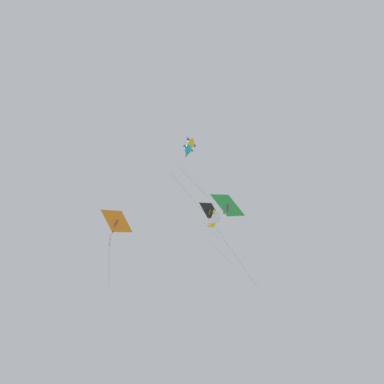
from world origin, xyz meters
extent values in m
ellipsoid|color=#1EB2C6|center=(5.81, -0.13, 32.24)|extent=(1.08, 0.94, 1.45)
cube|color=green|center=(5.97, -0.44, 32.39)|extent=(0.28, 0.49, 0.30)
cube|color=green|center=(5.72, 0.21, 32.39)|extent=(0.28, 0.49, 0.30)
cube|color=green|center=(5.61, -0.21, 31.47)|extent=(0.50, 0.23, 0.52)
sphere|color=black|center=(5.75, -0.35, 32.72)|extent=(0.16, 0.14, 0.13)
sphere|color=black|center=(5.62, -0.01, 32.72)|extent=(0.16, 0.14, 0.13)
cylinder|color=#47474C|center=(3.75, 0.43, 27.42)|extent=(1.30, 3.68, 7.88)
pyramid|color=black|center=(-4.20, 5.08, 35.47)|extent=(1.91, 2.69, 1.66)
cube|color=orange|center=(-4.39, 4.97, 35.31)|extent=(0.80, 0.49, 0.96)
cube|color=orange|center=(-3.99, 5.19, 36.17)|extent=(0.43, 0.64, 0.19)
cylinder|color=#47474C|center=(-4.43, 4.92, 34.51)|extent=(0.05, 0.02, 0.25)
cube|color=red|center=(-4.43, 4.90, 34.39)|extent=(0.13, 0.14, 0.06)
cylinder|color=#47474C|center=(-4.37, 4.91, 34.27)|extent=(0.02, 0.11, 0.25)
cube|color=red|center=(-4.32, 4.92, 34.15)|extent=(0.03, 0.17, 0.06)
cylinder|color=#47474C|center=(-4.30, 4.94, 34.02)|extent=(0.06, 0.06, 0.25)
cube|color=red|center=(-4.27, 4.97, 33.90)|extent=(0.14, 0.12, 0.06)
cylinder|color=#47474C|center=(-4.31, 4.95, 33.78)|extent=(0.06, 0.09, 0.25)
cube|color=red|center=(-4.35, 4.92, 33.65)|extent=(0.17, 0.03, 0.06)
cylinder|color=#47474C|center=(-4.45, 4.95, 33.53)|extent=(0.07, 0.21, 0.25)
cube|color=red|center=(-4.56, 4.98, 33.41)|extent=(0.13, 0.13, 0.06)
cylinder|color=#47474C|center=(-4.60, 4.95, 33.29)|extent=(0.06, 0.09, 0.25)
cube|color=red|center=(-4.64, 4.93, 33.16)|extent=(0.15, 0.12, 0.06)
cylinder|color=#47474C|center=(-4.61, 4.92, 33.04)|extent=(0.02, 0.05, 0.25)
cube|color=red|center=(-4.59, 4.92, 32.92)|extent=(0.17, 0.06, 0.06)
cylinder|color=#47474C|center=(-4.53, 4.95, 32.80)|extent=(0.07, 0.13, 0.25)
cube|color=red|center=(-4.48, 4.97, 32.67)|extent=(0.17, 0.06, 0.06)
cylinder|color=#47474C|center=(-5.18, 5.37, 32.93)|extent=(0.88, 1.49, 3.42)
ellipsoid|color=white|center=(-2.74, 5.30, 32.55)|extent=(1.77, 1.91, 2.32)
cube|color=yellow|center=(-2.24, 5.06, 32.79)|extent=(0.75, 0.62, 0.47)
cube|color=yellow|center=(-3.14, 5.69, 32.79)|extent=(0.75, 0.62, 0.47)
cube|color=yellow|center=(-3.00, 4.93, 31.37)|extent=(0.55, 0.75, 0.86)
sphere|color=black|center=(-2.59, 5.02, 33.34)|extent=(0.26, 0.27, 0.22)
sphere|color=black|center=(-3.06, 5.35, 33.34)|extent=(0.26, 0.27, 0.22)
cylinder|color=#47474C|center=(-4.14, 6.00, 28.38)|extent=(2.26, 2.22, 5.63)
pyramid|color=orange|center=(-3.38, -6.00, 29.49)|extent=(2.35, 3.08, 1.98)
cube|color=purple|center=(-3.60, -6.13, 29.30)|extent=(0.89, 0.61, 1.12)
cube|color=purple|center=(-3.17, -5.86, 30.33)|extent=(0.54, 0.74, 0.22)
cylinder|color=#47474C|center=(-3.63, -6.14, 28.34)|extent=(0.05, 0.03, 0.33)
cube|color=red|center=(-3.64, -6.12, 28.17)|extent=(0.08, 0.17, 0.06)
cylinder|color=#47474C|center=(-3.57, -6.12, 28.01)|extent=(0.01, 0.16, 0.33)
cube|color=red|center=(-3.49, -6.12, 27.85)|extent=(0.10, 0.16, 0.06)
cylinder|color=#47474C|center=(-3.47, -6.15, 27.69)|extent=(0.07, 0.04, 0.33)
cube|color=red|center=(-3.46, -6.18, 27.52)|extent=(0.09, 0.16, 0.06)
cylinder|color=#47474C|center=(-3.51, -6.18, 27.36)|extent=(0.02, 0.11, 0.33)
cube|color=red|center=(-3.56, -6.19, 27.20)|extent=(0.17, 0.06, 0.06)
cylinder|color=#47474C|center=(-3.61, -6.18, 27.04)|extent=(0.03, 0.10, 0.33)
cube|color=red|center=(-3.65, -6.17, 26.87)|extent=(0.15, 0.11, 0.06)
cylinder|color=#47474C|center=(-3.71, -6.16, 26.71)|extent=(0.02, 0.13, 0.33)
cube|color=red|center=(-3.77, -6.16, 26.55)|extent=(0.10, 0.16, 0.06)
cylinder|color=#47474C|center=(-3.77, -6.15, 26.39)|extent=(0.02, 0.02, 0.33)
cube|color=red|center=(-3.76, -6.14, 26.22)|extent=(0.03, 0.17, 0.06)
cylinder|color=#47474C|center=(-4.24, -5.87, 25.06)|extent=(0.58, 1.25, 6.89)
pyramid|color=green|center=(2.09, 5.02, 28.95)|extent=(1.77, 3.31, 2.14)
cube|color=#DB2D93|center=(1.87, 4.92, 28.72)|extent=(0.93, 0.45, 1.11)
cube|color=#DB2D93|center=(2.24, 5.08, 29.86)|extent=(0.42, 0.82, 0.23)
cylinder|color=#47474C|center=(0.57, 5.71, 23.72)|extent=(1.53, 2.73, 8.31)
ellipsoid|color=yellow|center=(3.85, 0.65, 37.30)|extent=(1.39, 1.32, 1.83)
cube|color=blue|center=(4.14, 0.31, 37.50)|extent=(0.46, 0.58, 0.38)
cube|color=blue|center=(3.64, 1.04, 37.50)|extent=(0.46, 0.58, 0.38)
cube|color=blue|center=(3.64, 0.51, 36.32)|extent=(0.57, 0.41, 0.65)
sphere|color=black|center=(3.83, 0.36, 37.91)|extent=(0.21, 0.20, 0.16)
sphere|color=black|center=(3.57, 0.73, 37.91)|extent=(0.21, 0.20, 0.16)
cylinder|color=#47474C|center=(1.95, 1.15, 32.57)|extent=(1.36, 3.34, 7.22)
camera|label=1|loc=(23.32, -4.02, 0.85)|focal=32.53mm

